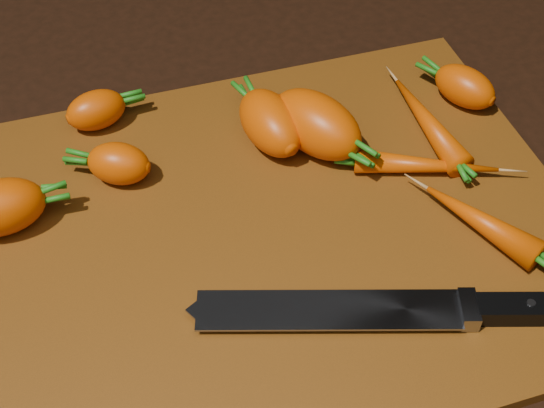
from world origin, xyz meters
name	(u,v)px	position (x,y,z in m)	size (l,w,h in m)	color
ground	(276,240)	(0.00, 0.00, -0.01)	(2.00, 2.00, 0.01)	black
cutting_board	(276,232)	(0.00, 0.00, 0.01)	(0.50, 0.40, 0.01)	#85450E
carrot_0	(0,207)	(-0.21, 0.07, 0.04)	(0.07, 0.05, 0.05)	#DE4D04
carrot_1	(119,164)	(-0.11, 0.09, 0.03)	(0.05, 0.04, 0.04)	#DE4D04
carrot_2	(316,124)	(0.06, 0.08, 0.04)	(0.09, 0.05, 0.05)	#DE4D04
carrot_3	(271,123)	(0.03, 0.10, 0.04)	(0.08, 0.05, 0.05)	#DE4D04
carrot_4	(96,110)	(-0.12, 0.17, 0.03)	(0.06, 0.04, 0.04)	#DE4D04
carrot_5	(465,87)	(0.22, 0.10, 0.03)	(0.06, 0.04, 0.04)	#DE4D04
carrot_6	(427,122)	(0.17, 0.07, 0.02)	(0.12, 0.03, 0.03)	#DE4D04
carrot_7	(426,165)	(0.14, 0.02, 0.02)	(0.12, 0.02, 0.02)	#DE4D04
carrot_8	(481,221)	(0.16, -0.05, 0.03)	(0.11, 0.03, 0.03)	#DE4D04
knife	(354,310)	(0.03, -0.10, 0.02)	(0.31, 0.12, 0.02)	gray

